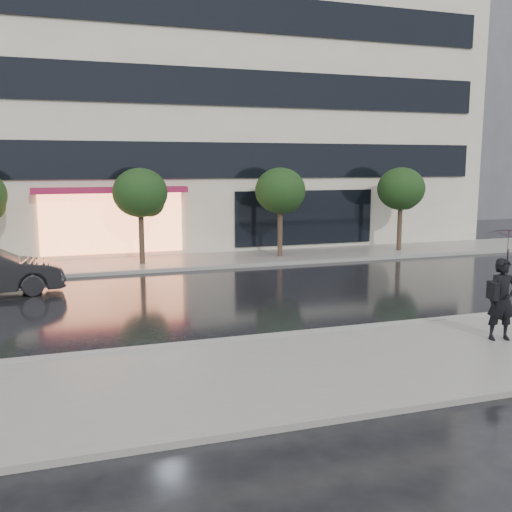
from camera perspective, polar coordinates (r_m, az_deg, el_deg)
name	(u,v)px	position (r m, az deg, el deg)	size (l,w,h in m)	color
ground	(306,324)	(15.01, 4.99, -6.82)	(120.00, 120.00, 0.00)	black
sidewalk_near	(367,363)	(12.21, 11.05, -10.45)	(60.00, 4.50, 0.12)	slate
sidewalk_far	(212,260)	(24.53, -4.39, -0.41)	(60.00, 3.50, 0.12)	slate
curb_near	(322,332)	(14.11, 6.59, -7.59)	(60.00, 0.25, 0.14)	gray
curb_far	(223,267)	(22.86, -3.35, -1.07)	(60.00, 0.25, 0.14)	gray
office_building	(176,72)	(32.13, -8.02, 17.80)	(30.00, 12.76, 18.00)	beige
bg_building_right	(463,118)	(52.17, 19.95, 12.88)	(12.00, 12.00, 16.00)	#4C4C54
tree_mid_west	(142,195)	(23.49, -11.36, 6.04)	(2.20, 2.20, 3.99)	#33261C
tree_mid_east	(281,192)	(24.91, 2.55, 6.38)	(2.20, 2.20, 3.99)	#33261C
tree_far_east	(402,190)	(27.60, 14.37, 6.37)	(2.20, 2.20, 3.99)	#33261C
pedestrian_with_umbrella	(506,269)	(14.11, 23.70, -1.22)	(1.14, 1.15, 2.59)	black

